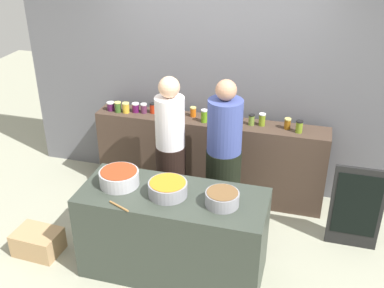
# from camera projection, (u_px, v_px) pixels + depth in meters

# --- Properties ---
(ground) EXTENTS (12.00, 12.00, 0.00)m
(ground) POSITION_uv_depth(u_px,v_px,m) (183.00, 249.00, 4.78)
(ground) COLOR #A0A18A
(storefront_wall) EXTENTS (4.80, 0.12, 3.00)m
(storefront_wall) POSITION_uv_depth(u_px,v_px,m) (218.00, 67.00, 5.33)
(storefront_wall) COLOR slate
(storefront_wall) RESTS_ON ground
(display_shelf) EXTENTS (2.70, 0.36, 0.98)m
(display_shelf) POSITION_uv_depth(u_px,v_px,m) (209.00, 158.00, 5.50)
(display_shelf) COLOR #443328
(display_shelf) RESTS_ON ground
(prep_table) EXTENTS (1.70, 0.70, 0.87)m
(prep_table) POSITION_uv_depth(u_px,v_px,m) (173.00, 233.00, 4.33)
(prep_table) COLOR #343B33
(prep_table) RESTS_ON ground
(preserve_jar_0) EXTENTS (0.09, 0.09, 0.10)m
(preserve_jar_0) POSITION_uv_depth(u_px,v_px,m) (111.00, 106.00, 5.51)
(preserve_jar_0) COLOR #4A1742
(preserve_jar_0) RESTS_ON display_shelf
(preserve_jar_1) EXTENTS (0.08, 0.08, 0.12)m
(preserve_jar_1) POSITION_uv_depth(u_px,v_px,m) (118.00, 107.00, 5.46)
(preserve_jar_1) COLOR #395E24
(preserve_jar_1) RESTS_ON display_shelf
(preserve_jar_2) EXTENTS (0.08, 0.08, 0.12)m
(preserve_jar_2) POSITION_uv_depth(u_px,v_px,m) (126.00, 108.00, 5.44)
(preserve_jar_2) COLOR gold
(preserve_jar_2) RESTS_ON display_shelf
(preserve_jar_3) EXTENTS (0.09, 0.09, 0.11)m
(preserve_jar_3) POSITION_uv_depth(u_px,v_px,m) (136.00, 108.00, 5.46)
(preserve_jar_3) COLOR #531246
(preserve_jar_3) RESTS_ON display_shelf
(preserve_jar_4) EXTENTS (0.08, 0.08, 0.12)m
(preserve_jar_4) POSITION_uv_depth(u_px,v_px,m) (144.00, 108.00, 5.43)
(preserve_jar_4) COLOR #582947
(preserve_jar_4) RESTS_ON display_shelf
(preserve_jar_5) EXTENTS (0.07, 0.07, 0.12)m
(preserve_jar_5) POSITION_uv_depth(u_px,v_px,m) (153.00, 108.00, 5.43)
(preserve_jar_5) COLOR #A92710
(preserve_jar_5) RESTS_ON display_shelf
(preserve_jar_6) EXTENTS (0.07, 0.07, 0.11)m
(preserve_jar_6) POSITION_uv_depth(u_px,v_px,m) (165.00, 109.00, 5.42)
(preserve_jar_6) COLOR gold
(preserve_jar_6) RESTS_ON display_shelf
(preserve_jar_7) EXTENTS (0.09, 0.09, 0.12)m
(preserve_jar_7) POSITION_uv_depth(u_px,v_px,m) (172.00, 112.00, 5.34)
(preserve_jar_7) COLOR orange
(preserve_jar_7) RESTS_ON display_shelf
(preserve_jar_8) EXTENTS (0.07, 0.07, 0.11)m
(preserve_jar_8) POSITION_uv_depth(u_px,v_px,m) (193.00, 112.00, 5.34)
(preserve_jar_8) COLOR #D35E12
(preserve_jar_8) RESTS_ON display_shelf
(preserve_jar_9) EXTENTS (0.07, 0.07, 0.15)m
(preserve_jar_9) POSITION_uv_depth(u_px,v_px,m) (204.00, 116.00, 5.20)
(preserve_jar_9) COLOR #5C951A
(preserve_jar_9) RESTS_ON display_shelf
(preserve_jar_10) EXTENTS (0.09, 0.09, 0.12)m
(preserve_jar_10) POSITION_uv_depth(u_px,v_px,m) (228.00, 116.00, 5.24)
(preserve_jar_10) COLOR gold
(preserve_jar_10) RESTS_ON display_shelf
(preserve_jar_11) EXTENTS (0.07, 0.07, 0.12)m
(preserve_jar_11) POSITION_uv_depth(u_px,v_px,m) (251.00, 120.00, 5.13)
(preserve_jar_11) COLOR olive
(preserve_jar_11) RESTS_ON display_shelf
(preserve_jar_12) EXTENTS (0.08, 0.08, 0.14)m
(preserve_jar_12) POSITION_uv_depth(u_px,v_px,m) (262.00, 119.00, 5.12)
(preserve_jar_12) COLOR olive
(preserve_jar_12) RESTS_ON display_shelf
(preserve_jar_13) EXTENTS (0.07, 0.07, 0.12)m
(preserve_jar_13) POSITION_uv_depth(u_px,v_px,m) (287.00, 124.00, 5.04)
(preserve_jar_13) COLOR brown
(preserve_jar_13) RESTS_ON display_shelf
(preserve_jar_14) EXTENTS (0.08, 0.08, 0.14)m
(preserve_jar_14) POSITION_uv_depth(u_px,v_px,m) (299.00, 127.00, 4.96)
(preserve_jar_14) COLOR olive
(preserve_jar_14) RESTS_ON display_shelf
(cooking_pot_left) EXTENTS (0.36, 0.36, 0.15)m
(cooking_pot_left) POSITION_uv_depth(u_px,v_px,m) (119.00, 178.00, 4.24)
(cooking_pot_left) COLOR #B7B7BC
(cooking_pot_left) RESTS_ON prep_table
(cooking_pot_center) EXTENTS (0.35, 0.35, 0.13)m
(cooking_pot_center) POSITION_uv_depth(u_px,v_px,m) (168.00, 189.00, 4.10)
(cooking_pot_center) COLOR gray
(cooking_pot_center) RESTS_ON prep_table
(cooking_pot_right) EXTENTS (0.29, 0.29, 0.13)m
(cooking_pot_right) POSITION_uv_depth(u_px,v_px,m) (222.00, 199.00, 3.96)
(cooking_pot_right) COLOR gray
(cooking_pot_right) RESTS_ON prep_table
(wooden_spoon) EXTENTS (0.22, 0.11, 0.02)m
(wooden_spoon) POSITION_uv_depth(u_px,v_px,m) (119.00, 206.00, 3.95)
(wooden_spoon) COLOR #9E703D
(wooden_spoon) RESTS_ON prep_table
(cook_with_tongs) EXTENTS (0.32, 0.32, 1.66)m
(cook_with_tongs) POSITION_uv_depth(u_px,v_px,m) (171.00, 157.00, 4.96)
(cook_with_tongs) COLOR black
(cook_with_tongs) RESTS_ON ground
(cook_in_cap) EXTENTS (0.37, 0.37, 1.69)m
(cook_in_cap) POSITION_uv_depth(u_px,v_px,m) (223.00, 164.00, 4.82)
(cook_in_cap) COLOR black
(cook_in_cap) RESTS_ON ground
(bread_crate) EXTENTS (0.47, 0.35, 0.25)m
(bread_crate) POSITION_uv_depth(u_px,v_px,m) (38.00, 242.00, 4.69)
(bread_crate) COLOR tan
(bread_crate) RESTS_ON ground
(chalkboard_sign) EXTENTS (0.51, 0.05, 0.92)m
(chalkboard_sign) POSITION_uv_depth(u_px,v_px,m) (356.00, 208.00, 4.63)
(chalkboard_sign) COLOR black
(chalkboard_sign) RESTS_ON ground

